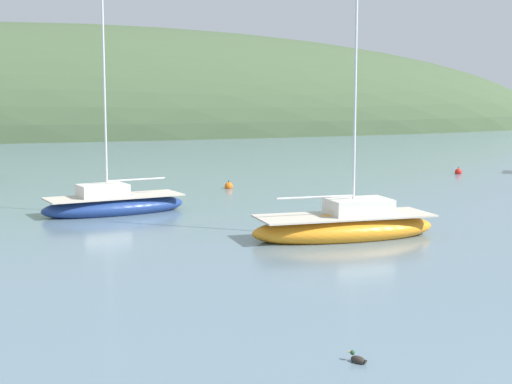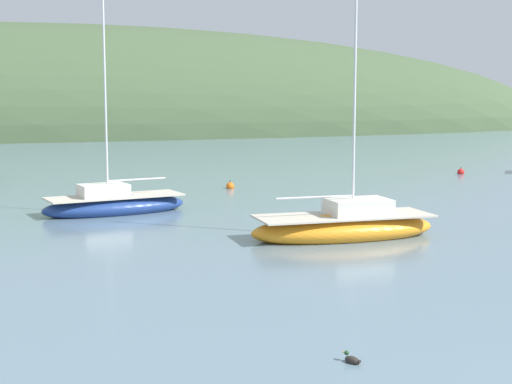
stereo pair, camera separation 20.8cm
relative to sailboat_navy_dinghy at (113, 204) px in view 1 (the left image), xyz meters
name	(u,v)px [view 1 (the left image)]	position (x,y,z in m)	size (l,w,h in m)	color
far_shoreline_hill	(65,133)	(4.62, 67.97, -0.22)	(150.00, 36.00, 31.95)	#425638
sailboat_navy_dinghy	(113,204)	(0.00, 0.00, 0.00)	(6.43, 3.07, 9.15)	navy
sailboat_red_portside	(346,226)	(6.78, -8.25, 0.02)	(6.84, 2.60, 8.82)	orange
mooring_buoy_channel	(229,186)	(7.18, 6.49, -0.26)	(0.44, 0.44, 0.54)	orange
mooring_buoy_outer	(458,172)	(23.25, 8.76, -0.26)	(0.44, 0.44, 0.54)	red
duck_lone_left	(358,360)	(1.43, -19.48, -0.33)	(0.30, 0.41, 0.24)	#2D2823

